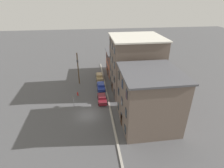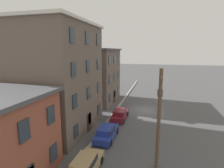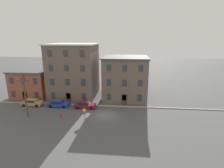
{
  "view_description": "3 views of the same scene",
  "coord_description": "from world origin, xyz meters",
  "px_view_note": "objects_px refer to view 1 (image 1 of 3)",
  "views": [
    {
      "loc": [
        28.02,
        0.99,
        20.76
      ],
      "look_at": [
        -1.44,
        4.9,
        5.76
      ],
      "focal_mm": 28.0,
      "sensor_mm": 36.0,
      "label": 1
    },
    {
      "loc": [
        -27.91,
        -1.88,
        9.69
      ],
      "look_at": [
        -0.66,
        5.36,
        4.27
      ],
      "focal_mm": 28.0,
      "sensor_mm": 36.0,
      "label": 2
    },
    {
      "loc": [
        4.18,
        -30.36,
        14.18
      ],
      "look_at": [
        0.99,
        2.84,
        5.41
      ],
      "focal_mm": 28.0,
      "sensor_mm": 36.0,
      "label": 3
    }
  ],
  "objects_px": {
    "car_maroon": "(102,98)",
    "caution_sign": "(73,100)",
    "utility_pole": "(78,67)",
    "fire_hydrant": "(78,94)",
    "car_tan": "(99,76)",
    "car_blue": "(101,86)"
  },
  "relations": [
    {
      "from": "car_tan",
      "to": "car_maroon",
      "type": "distance_m",
      "value": 11.8
    },
    {
      "from": "caution_sign",
      "to": "utility_pole",
      "type": "xyz_separation_m",
      "value": [
        -10.9,
        0.76,
        3.02
      ]
    },
    {
      "from": "car_tan",
      "to": "caution_sign",
      "type": "distance_m",
      "value": 14.66
    },
    {
      "from": "car_tan",
      "to": "fire_hydrant",
      "type": "relative_size",
      "value": 4.58
    },
    {
      "from": "car_maroon",
      "to": "caution_sign",
      "type": "relative_size",
      "value": 1.73
    },
    {
      "from": "fire_hydrant",
      "to": "caution_sign",
      "type": "bearing_deg",
      "value": -7.63
    },
    {
      "from": "car_maroon",
      "to": "caution_sign",
      "type": "distance_m",
      "value": 6.25
    },
    {
      "from": "caution_sign",
      "to": "utility_pole",
      "type": "bearing_deg",
      "value": 176.01
    },
    {
      "from": "car_tan",
      "to": "car_maroon",
      "type": "height_order",
      "value": "same"
    },
    {
      "from": "caution_sign",
      "to": "car_blue",
      "type": "bearing_deg",
      "value": 139.55
    },
    {
      "from": "car_maroon",
      "to": "caution_sign",
      "type": "height_order",
      "value": "caution_sign"
    },
    {
      "from": "utility_pole",
      "to": "fire_hydrant",
      "type": "bearing_deg",
      "value": -1.4
    },
    {
      "from": "utility_pole",
      "to": "caution_sign",
      "type": "bearing_deg",
      "value": -3.99
    },
    {
      "from": "car_maroon",
      "to": "utility_pole",
      "type": "distance_m",
      "value": 11.53
    },
    {
      "from": "utility_pole",
      "to": "fire_hydrant",
      "type": "relative_size",
      "value": 8.71
    },
    {
      "from": "car_maroon",
      "to": "utility_pole",
      "type": "bearing_deg",
      "value": -151.0
    },
    {
      "from": "car_maroon",
      "to": "fire_hydrant",
      "type": "bearing_deg",
      "value": -119.69
    },
    {
      "from": "car_maroon",
      "to": "fire_hydrant",
      "type": "distance_m",
      "value": 6.23
    },
    {
      "from": "car_blue",
      "to": "caution_sign",
      "type": "height_order",
      "value": "caution_sign"
    },
    {
      "from": "car_tan",
      "to": "car_maroon",
      "type": "xyz_separation_m",
      "value": [
        11.8,
        -0.23,
        0.0
      ]
    },
    {
      "from": "caution_sign",
      "to": "fire_hydrant",
      "type": "relative_size",
      "value": 2.65
    },
    {
      "from": "car_tan",
      "to": "car_blue",
      "type": "height_order",
      "value": "same"
    }
  ]
}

